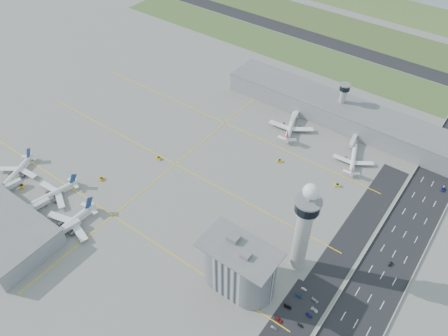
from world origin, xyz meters
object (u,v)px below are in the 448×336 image
Objects in this scene: jet_bridge_near_0 at (2,192)px; tug_4 at (280,161)px; car_lot_3 at (288,307)px; car_lot_5 at (304,289)px; jet_bridge_far_0 at (297,114)px; car_hw_2 at (443,190)px; secondary_tower at (342,99)px; car_lot_8 at (300,325)px; airplane_near_b at (51,192)px; car_hw_1 at (390,264)px; control_tower at (304,225)px; airplane_far_b at (354,157)px; airplane_near_a at (16,169)px; car_hw_4 at (448,135)px; jet_bridge_near_1 at (29,212)px; tug_0 at (22,186)px; car_lot_11 at (315,300)px; car_lot_10 at (314,310)px; airplane_far_a at (292,123)px; tug_5 at (337,185)px; airplane_near_c at (66,223)px; admin_building at (239,266)px; jet_bridge_far_1 at (355,137)px; tug_2 at (101,179)px; car_lot_4 at (299,296)px; car_lot_9 at (309,316)px; tug_1 at (56,196)px; car_lot_1 at (274,328)px; jet_bridge_near_2 at (59,234)px.

jet_bridge_near_0 reaches higher than tug_4.
car_lot_3 is 1.28× the size of car_lot_5.
jet_bridge_far_0 reaches higher than car_hw_2.
car_lot_8 is at bearing -70.28° from secondary_tower.
airplane_near_b is 10.28× the size of car_hw_1.
control_tower is 166.71m from airplane_near_b.
airplane_far_b reaches higher than jet_bridge_far_0.
airplane_near_a is 2.59× the size of jet_bridge_far_0.
car_hw_4 is at bearing 108.19° from car_hw_2.
jet_bridge_near_1 is at bearing -118.17° from secondary_tower.
car_lot_11 is (200.48, 42.31, -0.46)m from tug_0.
tug_4 is 116.64m from car_lot_10.
airplane_far_a reaches higher than car_lot_3.
airplane_far_a reaches higher than car_hw_4.
jet_bridge_near_1 is 202.61m from tug_5.
airplane_near_b is at bearing -36.27° from jet_bridge_far_0.
airplane_near_c is 12.32× the size of car_hw_4.
admin_building is 154.50m from jet_bridge_far_1.
tug_2 is 0.90× the size of car_hw_1.
car_hw_4 is at bearing 2.58° from car_lot_11.
car_lot_4 reaches higher than car_lot_3.
car_hw_4 is at bearing 151.51° from airplane_near_b.
airplane_near_c is 12.23× the size of car_lot_9.
car_lot_10 is (164.86, 0.03, -0.35)m from tug_2.
secondary_tower is 0.76× the size of airplane_far_a.
jet_bridge_far_1 reaches higher than car_lot_9.
tug_1 is 0.99× the size of tug_4.
car_lot_8 is at bearing 102.47° from airplane_near_c.
car_lot_1 is at bearing 155.51° from car_lot_10.
car_lot_8 is (40.37, -156.01, -2.29)m from jet_bridge_far_1.
airplane_far_b is 25.93m from jet_bridge_far_1.
car_lot_1 is at bearing -74.08° from secondary_tower.
jet_bridge_far_0 reaches higher than tug_0.
car_lot_11 is at bearing 113.72° from airplane_near_b.
admin_building reaches higher than car_lot_1.
tug_2 is 0.93× the size of car_lot_9.
tug_0 is at bearing -10.45° from jet_bridge_near_0.
jet_bridge_far_1 reaches higher than car_lot_10.
jet_bridge_far_1 is at bearing 43.50° from tug_2.
car_lot_3 is at bearing 1.22° from jet_bridge_far_1.
airplane_far_a is (-24.02, -34.57, -12.94)m from secondary_tower.
car_hw_4 is (162.38, 233.91, -5.29)m from airplane_near_c.
car_lot_8 is at bearing 174.19° from airplane_far_b.
car_hw_2 is (92.56, -31.97, -18.17)m from secondary_tower.
car_lot_9 is (11.20, 16.72, -0.01)m from car_lot_1.
jet_bridge_near_1 is at bearing 45.21° from airplane_near_a.
car_hw_1 is 0.78× the size of car_hw_2.
car_hw_1 is at bearing -49.26° from jet_bridge_near_2.
secondary_tower is at bearing 7.54° from car_lot_1.
tug_2 reaches higher than car_hw_4.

